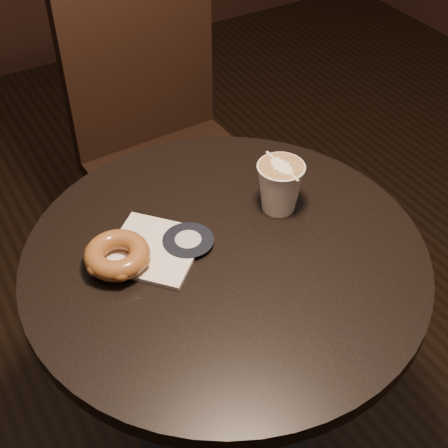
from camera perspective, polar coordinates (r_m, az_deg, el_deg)
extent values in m
cylinder|color=black|center=(1.08, 0.12, -3.15)|extent=(0.70, 0.70, 0.03)
cylinder|color=black|center=(1.37, 0.09, -13.95)|extent=(0.07, 0.07, 0.70)
cube|color=black|center=(1.69, -4.12, 4.31)|extent=(0.43, 0.43, 0.04)
cube|color=black|center=(1.67, -7.90, 15.89)|extent=(0.42, 0.06, 0.56)
cylinder|color=black|center=(1.68, -6.08, -7.24)|extent=(0.04, 0.04, 0.47)
cylinder|color=black|center=(1.80, 3.94, -2.68)|extent=(0.04, 0.04, 0.47)
cylinder|color=black|center=(1.91, -11.02, -0.28)|extent=(0.04, 0.04, 0.47)
cylinder|color=black|center=(2.02, -1.85, 3.34)|extent=(0.04, 0.04, 0.47)
cube|color=silver|center=(1.08, -6.42, -2.30)|extent=(0.21, 0.21, 0.01)
torus|color=brown|center=(1.05, -9.75, -2.80)|extent=(0.11, 0.11, 0.04)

